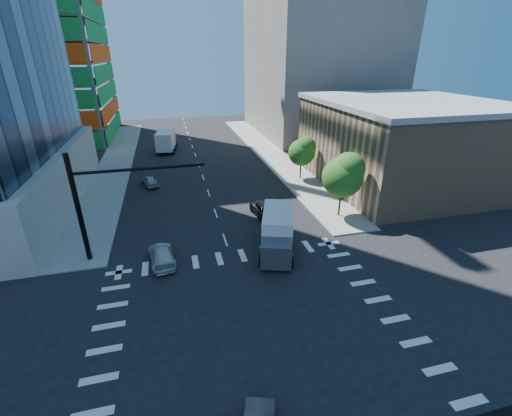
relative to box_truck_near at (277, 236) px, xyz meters
name	(u,v)px	position (x,y,z in m)	size (l,w,h in m)	color
ground	(258,334)	(-4.04, -8.90, -1.49)	(160.00, 160.00, 0.00)	black
road_markings	(258,334)	(-4.04, -8.90, -1.49)	(20.00, 20.00, 0.01)	silver
sidewalk_ne	(269,152)	(8.46, 31.10, -1.42)	(5.00, 60.00, 0.15)	gray
sidewalk_nw	(116,163)	(-16.54, 31.10, -1.42)	(5.00, 60.00, 0.15)	gray
commercial_building	(402,142)	(20.96, 13.10, 3.82)	(20.50, 22.50, 10.60)	#8F7153
bg_building_ne	(317,62)	(22.96, 46.10, 12.51)	(24.00, 30.00, 28.00)	#66635C
signal_mast_nw	(97,198)	(-14.04, 2.60, 4.00)	(10.20, 0.40, 9.00)	black
tree_south	(345,174)	(8.58, 5.00, 3.19)	(4.16, 4.16, 6.82)	#382316
tree_north	(303,151)	(8.88, 17.00, 2.49)	(3.54, 3.52, 5.78)	#382316
car_nb_far	(267,211)	(1.03, 6.78, -0.80)	(2.30, 4.98, 1.38)	black
car_sb_near	(161,255)	(-9.69, 0.77, -0.82)	(1.89, 4.66, 1.35)	#BABABA
car_sb_mid	(150,181)	(-11.08, 19.59, -0.84)	(1.56, 3.87, 1.32)	#94979B
box_truck_near	(277,236)	(0.00, 0.00, 0.00)	(4.69, 6.98, 3.38)	black
box_truck_far	(167,142)	(-8.53, 37.10, 0.09)	(3.86, 7.16, 3.57)	black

